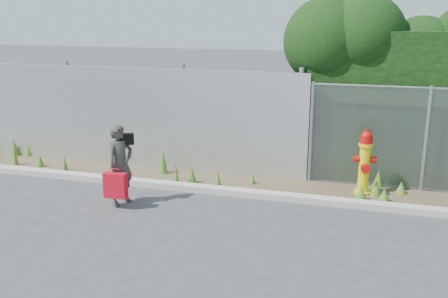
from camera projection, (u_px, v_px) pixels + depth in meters
ground at (218, 235)px, 7.73m from camera, size 80.00×80.00×0.00m
curb at (245, 193)px, 9.38m from camera, size 16.00×0.22×0.12m
weed_strip at (198, 174)px, 10.28m from camera, size 16.00×1.31×0.53m
corrugated_fence at (117, 117)px, 11.09m from camera, size 8.50×0.21×2.30m
fire_hydrant at (364, 163)px, 9.32m from camera, size 0.43×0.38×1.27m
woman at (121, 164)px, 8.86m from camera, size 0.53×0.63×1.46m
red_tote_bag at (115, 185)px, 8.69m from camera, size 0.41×0.15×0.53m
black_shoulder_bag at (126, 139)px, 8.85m from camera, size 0.27×0.11×0.20m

